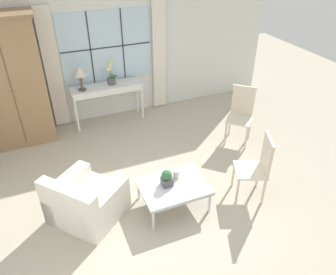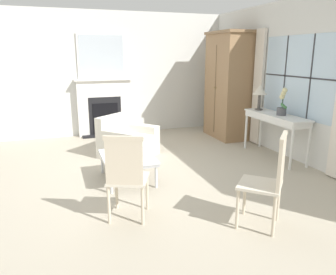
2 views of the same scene
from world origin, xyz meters
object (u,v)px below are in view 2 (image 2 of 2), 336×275
at_px(accent_chair_wooden, 126,173).
at_px(pillar_candle, 137,153).
at_px(fireplace, 104,102).
at_px(armoire, 227,86).
at_px(armchair_upholstered, 127,142).
at_px(console_table, 276,119).
at_px(potted_orchid, 282,105).
at_px(coffee_table, 127,158).
at_px(side_chair_wooden, 270,176).
at_px(potted_plant_small, 128,146).
at_px(table_lamp, 260,91).

distance_m(accent_chair_wooden, pillar_candle, 1.19).
bearing_deg(fireplace, armoire, 66.94).
distance_m(armchair_upholstered, accent_chair_wooden, 2.49).
height_order(console_table, armchair_upholstered, console_table).
bearing_deg(pillar_candle, armoire, 127.65).
height_order(potted_orchid, coffee_table, potted_orchid).
xyz_separation_m(potted_orchid, side_chair_wooden, (1.99, -1.66, -0.40)).
bearing_deg(fireplace, coffee_table, -2.35).
bearing_deg(potted_plant_small, accent_chair_wooden, -13.05).
bearing_deg(potted_orchid, fireplace, -136.97).
distance_m(fireplace, table_lamp, 3.50).
distance_m(potted_orchid, pillar_candle, 2.75).
bearing_deg(pillar_candle, side_chair_wooden, 30.34).
bearing_deg(armchair_upholstered, fireplace, -175.68).
xyz_separation_m(armoire, potted_orchid, (1.78, 0.10, -0.18)).
xyz_separation_m(potted_orchid, coffee_table, (0.12, -2.81, -0.65)).
bearing_deg(potted_plant_small, armchair_upholstered, 168.48).
height_order(console_table, pillar_candle, console_table).
bearing_deg(fireplace, table_lamp, 48.92).
height_order(armoire, coffee_table, armoire).
distance_m(potted_orchid, potted_plant_small, 2.82).
distance_m(armoire, pillar_candle, 3.35).
xyz_separation_m(coffee_table, pillar_candle, (0.10, 0.12, 0.10)).
bearing_deg(coffee_table, armoire, 125.02).
relative_size(side_chair_wooden, pillar_candle, 7.24).
height_order(fireplace, armchair_upholstered, fireplace).
bearing_deg(pillar_candle, accent_chair_wooden, -19.23).
bearing_deg(potted_orchid, accent_chair_wooden, -66.47).
height_order(potted_orchid, potted_plant_small, potted_orchid).
xyz_separation_m(potted_plant_small, pillar_candle, (0.18, 0.09, -0.06)).
bearing_deg(fireplace, pillar_candle, -0.04).
xyz_separation_m(fireplace, accent_chair_wooden, (4.22, -0.39, -0.19)).
bearing_deg(armchair_upholstered, side_chair_wooden, 16.29).
relative_size(armoire, table_lamp, 4.89).
bearing_deg(fireplace, console_table, 43.94).
bearing_deg(potted_plant_small, fireplace, 178.22).
bearing_deg(armchair_upholstered, accent_chair_wooden, -12.35).
height_order(armchair_upholstered, pillar_candle, armchair_upholstered).
distance_m(fireplace, console_table, 3.84).
distance_m(console_table, accent_chair_wooden, 3.39).
relative_size(armchair_upholstered, pillar_candle, 8.21).
relative_size(potted_orchid, coffee_table, 0.51).
bearing_deg(potted_orchid, pillar_candle, -85.30).
bearing_deg(fireplace, side_chair_wooden, 11.96).
height_order(potted_orchid, accent_chair_wooden, potted_orchid).
relative_size(table_lamp, potted_plant_small, 1.90).
bearing_deg(console_table, accent_chair_wooden, -64.59).
relative_size(potted_orchid, armchair_upholstered, 0.41).
bearing_deg(armoire, table_lamp, 1.58).
bearing_deg(fireplace, accent_chair_wooden, -5.32).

